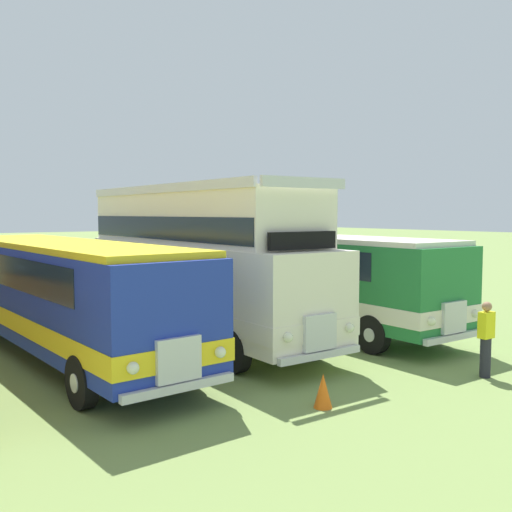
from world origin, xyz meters
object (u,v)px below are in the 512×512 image
at_px(bus_fourth_in_row, 198,259).
at_px(bus_fifth_in_row, 306,272).
at_px(marshal_person, 486,339).
at_px(cone_near_end, 323,391).
at_px(bus_third_in_row, 62,290).

distance_m(bus_fourth_in_row, bus_fifth_in_row, 4.01).
xyz_separation_m(bus_fourth_in_row, marshal_person, (3.26, -7.33, -1.47)).
bearing_deg(marshal_person, cone_near_end, 172.30).
bearing_deg(bus_fifth_in_row, bus_fourth_in_row, 176.08).
distance_m(bus_fifth_in_row, cone_near_end, 8.34).
relative_size(bus_third_in_row, bus_fourth_in_row, 1.10).
xyz_separation_m(bus_fourth_in_row, bus_fifth_in_row, (3.96, -0.27, -0.60)).
xyz_separation_m(bus_third_in_row, bus_fourth_in_row, (3.96, -0.09, 0.60)).
relative_size(bus_third_in_row, marshal_person, 6.76).
height_order(bus_fourth_in_row, marshal_person, bus_fourth_in_row).
height_order(bus_fifth_in_row, marshal_person, bus_fifth_in_row).
bearing_deg(cone_near_end, marshal_person, -7.70).
distance_m(cone_near_end, marshal_person, 4.46).
height_order(bus_third_in_row, cone_near_end, bus_third_in_row).
relative_size(bus_fourth_in_row, cone_near_end, 16.00).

